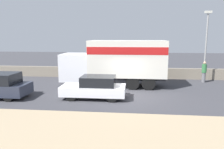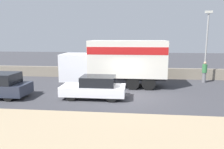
# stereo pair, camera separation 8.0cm
# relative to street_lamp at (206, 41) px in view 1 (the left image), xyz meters

# --- Properties ---
(ground_plane) EXTENTS (80.00, 80.00, 0.00)m
(ground_plane) POSITION_rel_street_lamp_xyz_m (-6.79, -5.46, -3.57)
(ground_plane) COLOR #38383D
(dirt_shoulder_foreground) EXTENTS (60.00, 6.07, 0.04)m
(dirt_shoulder_foreground) POSITION_rel_street_lamp_xyz_m (-6.79, -11.78, -3.55)
(dirt_shoulder_foreground) COLOR #9E896B
(dirt_shoulder_foreground) RESTS_ON ground_plane
(stone_wall_backdrop) EXTENTS (60.00, 0.35, 1.00)m
(stone_wall_backdrop) POSITION_rel_street_lamp_xyz_m (-6.79, 1.18, -3.07)
(stone_wall_backdrop) COLOR gray
(stone_wall_backdrop) RESTS_ON ground_plane
(street_lamp) EXTENTS (0.56, 0.28, 6.07)m
(street_lamp) POSITION_rel_street_lamp_xyz_m (0.00, 0.00, 0.00)
(street_lamp) COLOR gray
(street_lamp) RESTS_ON ground_plane
(box_truck) EXTENTS (8.20, 2.57, 3.65)m
(box_truck) POSITION_rel_street_lamp_xyz_m (-7.41, -2.38, -1.45)
(box_truck) COLOR silver
(box_truck) RESTS_ON ground_plane
(car_hatchback) EXTENTS (4.11, 1.72, 1.46)m
(car_hatchback) POSITION_rel_street_lamp_xyz_m (-8.59, -6.06, -2.84)
(car_hatchback) COLOR silver
(car_hatchback) RESTS_ON ground_plane
(pedestrian) EXTENTS (0.40, 0.40, 1.83)m
(pedestrian) POSITION_rel_street_lamp_xyz_m (-0.05, -0.18, -2.62)
(pedestrian) COLOR slate
(pedestrian) RESTS_ON ground_plane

